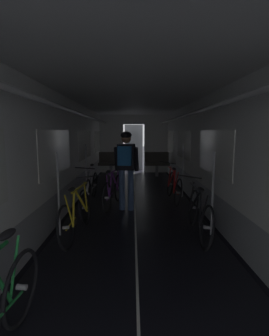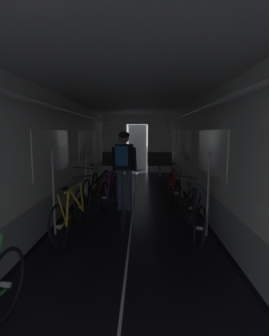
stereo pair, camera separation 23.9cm
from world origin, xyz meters
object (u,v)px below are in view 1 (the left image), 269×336
(bench_seat_far_right, at_px, (157,162))
(bicycle_yellow, at_px, (77,214))
(bicycle_red, at_px, (174,186))
(bench_seat_far_left, at_px, (111,162))
(bicycle_white, at_px, (91,187))
(person_cyclist_aisle, at_px, (126,162))
(bicycle_purple_in_aisle, at_px, (113,190))
(bicycle_black, at_px, (199,214))

(bench_seat_far_right, xyz_separation_m, bicycle_yellow, (-1.87, -6.01, -0.19))
(bench_seat_far_right, distance_m, bicycle_yellow, 6.30)
(bench_seat_far_right, relative_size, bicycle_red, 0.58)
(bench_seat_far_left, height_order, bicycle_yellow, same)
(bicycle_white, distance_m, person_cyclist_aisle, 1.30)
(bench_seat_far_right, bearing_deg, bicycle_white, -116.83)
(bench_seat_far_left, xyz_separation_m, bicycle_purple_in_aisle, (0.40, -4.30, -0.18))
(bench_seat_far_left, bearing_deg, bench_seat_far_right, 0.00)
(bench_seat_far_right, distance_m, bicycle_purple_in_aisle, 4.52)
(bench_seat_far_left, bearing_deg, person_cyclist_aisle, -81.15)
(bench_seat_far_right, relative_size, bicycle_black, 0.58)
(bicycle_red, height_order, bicycle_black, same)
(bench_seat_far_left, distance_m, bicycle_red, 4.25)
(bench_seat_far_left, distance_m, bicycle_black, 6.33)
(bicycle_yellow, xyz_separation_m, bicycle_purple_in_aisle, (0.47, 1.72, 0.00))
(bench_seat_far_right, bearing_deg, bicycle_yellow, -107.30)
(bench_seat_far_left, distance_m, person_cyclist_aisle, 4.64)
(bench_seat_far_right, bearing_deg, bench_seat_far_left, 180.00)
(bench_seat_far_left, xyz_separation_m, person_cyclist_aisle, (0.71, -4.56, 0.50))
(bench_seat_far_right, distance_m, person_cyclist_aisle, 4.72)
(bicycle_black, relative_size, bicycle_purple_in_aisle, 1.01)
(bench_seat_far_right, relative_size, bicycle_yellow, 0.58)
(person_cyclist_aisle, bearing_deg, bicycle_white, 142.78)
(bicycle_yellow, relative_size, bicycle_white, 1.00)
(bench_seat_far_right, relative_size, bicycle_purple_in_aisle, 0.59)
(person_cyclist_aisle, xyz_separation_m, bicycle_purple_in_aisle, (-0.31, 0.26, -0.69))
(bicycle_black, distance_m, bicycle_white, 3.00)
(bicycle_red, bearing_deg, bicycle_white, -177.68)
(bicycle_purple_in_aisle, bearing_deg, bicycle_red, 18.15)
(bench_seat_far_right, height_order, bicycle_black, bicycle_black)
(bicycle_yellow, xyz_separation_m, person_cyclist_aisle, (0.78, 1.45, 0.69))
(bench_seat_far_left, relative_size, bicycle_yellow, 0.58)
(bicycle_red, xyz_separation_m, bicycle_purple_in_aisle, (-1.48, -0.49, 0.00))
(bicycle_red, xyz_separation_m, bicycle_black, (0.07, -2.21, 0.00))
(bicycle_red, xyz_separation_m, bicycle_yellow, (-1.95, -2.20, 0.00))
(bench_seat_far_right, height_order, bicycle_yellow, same)
(bicycle_white, bearing_deg, bench_seat_far_right, 63.17)
(bicycle_yellow, distance_m, bicycle_white, 2.12)
(bicycle_yellow, height_order, person_cyclist_aisle, person_cyclist_aisle)
(bicycle_purple_in_aisle, bearing_deg, person_cyclist_aisle, -40.17)
(bench_seat_far_right, bearing_deg, bicycle_black, -88.61)
(bicycle_purple_in_aisle, bearing_deg, bicycle_white, 144.52)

